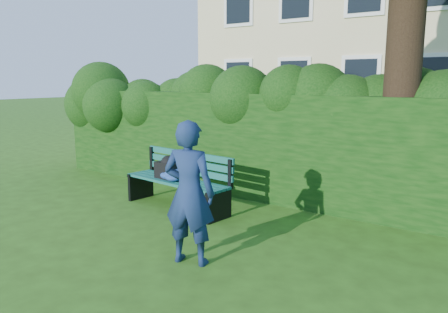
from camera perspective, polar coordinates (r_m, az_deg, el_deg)
The scene contains 4 objects.
ground at distance 6.02m, azimuth -3.36°, elevation -9.76°, with size 80.00×80.00×0.00m, color #2A4A14.
hedge at distance 7.59m, azimuth 7.02°, elevation 1.36°, with size 10.00×1.00×1.80m.
park_bench at distance 7.00m, azimuth -6.22°, elevation -2.65°, with size 1.96×0.75×0.89m.
man_reading at distance 4.83m, azimuth -4.57°, elevation -4.77°, with size 0.59×0.39×1.62m, color navy.
Camera 1 is at (3.56, -4.40, 2.05)m, focal length 35.00 mm.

